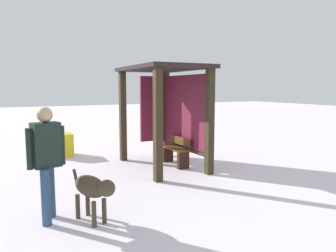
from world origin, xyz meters
The scene contains 6 objects.
ground_plane centered at (0.00, 0.00, 0.00)m, with size 60.00×60.00×0.00m, color white.
bus_shelter centered at (-0.11, 0.22, 1.79)m, with size 2.66×1.67×2.59m.
bench_left_inside centered at (0.00, 0.39, 0.35)m, with size 1.09×0.35×0.75m.
person_walking centered at (2.32, -3.08, 1.04)m, with size 0.48×0.59×1.77m.
dog centered at (2.68, -2.47, 0.54)m, with size 1.01×0.53×0.75m.
grit_bin centered at (-2.57, -2.13, 0.34)m, with size 0.70×0.56×0.68m, color yellow.
Camera 1 is at (7.43, -3.58, 2.06)m, focal length 34.37 mm.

